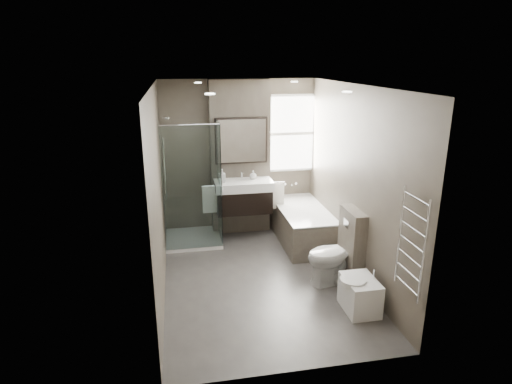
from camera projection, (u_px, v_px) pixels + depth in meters
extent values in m
cube|color=#474442|center=(260.00, 279.00, 5.96)|extent=(2.65, 3.85, 0.05)
cube|color=silver|center=(261.00, 83.00, 5.17)|extent=(2.65, 3.85, 0.05)
cube|color=brown|center=(239.00, 156.00, 7.37)|extent=(2.65, 0.05, 2.60)
cube|color=brown|center=(303.00, 251.00, 3.76)|extent=(2.65, 0.05, 2.60)
cube|color=brown|center=(156.00, 194.00, 5.33)|extent=(0.05, 3.85, 2.60)
cube|color=brown|center=(356.00, 183.00, 5.80)|extent=(0.05, 3.85, 2.60)
cube|color=#554D43|center=(240.00, 158.00, 7.23)|extent=(1.00, 0.25, 2.60)
cube|color=black|center=(244.00, 200.00, 7.09)|extent=(0.90, 0.45, 0.38)
cube|color=white|center=(243.00, 185.00, 7.01)|extent=(0.95, 0.47, 0.15)
cylinder|color=silver|center=(242.00, 175.00, 7.13)|extent=(0.03, 0.03, 0.12)
cylinder|color=silver|center=(242.00, 172.00, 7.06)|extent=(0.02, 0.12, 0.02)
cube|color=black|center=(241.00, 141.00, 6.98)|extent=(0.86, 0.06, 0.76)
cube|color=white|center=(242.00, 141.00, 6.95)|extent=(0.80, 0.02, 0.70)
cube|color=white|center=(210.00, 199.00, 6.96)|extent=(0.24, 0.06, 0.44)
cube|color=white|center=(277.00, 195.00, 7.15)|extent=(0.24, 0.06, 0.44)
cube|color=white|center=(194.00, 239.00, 7.15)|extent=(0.90, 0.90, 0.06)
cube|color=white|center=(192.00, 189.00, 6.44)|extent=(0.88, 0.01, 1.94)
cube|color=white|center=(218.00, 180.00, 6.93)|extent=(0.01, 0.88, 1.94)
cylinder|color=silver|center=(165.00, 169.00, 6.72)|extent=(0.02, 0.02, 1.00)
cube|color=#554D43|center=(302.00, 225.00, 7.07)|extent=(0.75, 1.60, 0.55)
cube|color=white|center=(303.00, 209.00, 6.98)|extent=(0.75, 1.60, 0.03)
cube|color=white|center=(302.00, 213.00, 7.00)|extent=(0.61, 1.42, 0.12)
cube|color=white|center=(290.00, 133.00, 7.37)|extent=(0.98, 0.04, 1.33)
cube|color=white|center=(291.00, 134.00, 7.35)|extent=(0.90, 0.01, 1.25)
cube|color=white|center=(291.00, 134.00, 7.35)|extent=(0.90, 0.01, 0.05)
imported|color=white|center=(335.00, 255.00, 5.73)|extent=(0.85, 0.59, 0.80)
cube|color=#554D43|center=(351.00, 245.00, 5.78)|extent=(0.18, 0.55, 1.00)
cube|color=silver|center=(346.00, 224.00, 5.67)|extent=(0.01, 0.16, 0.11)
cube|color=white|center=(360.00, 295.00, 5.13)|extent=(0.37, 0.51, 0.41)
cylinder|color=white|center=(353.00, 281.00, 5.05)|extent=(0.31, 0.31, 0.05)
cylinder|color=silver|center=(374.00, 273.00, 5.07)|extent=(0.02, 0.02, 0.10)
cylinder|color=silver|center=(424.00, 253.00, 4.12)|extent=(0.03, 0.03, 1.10)
cylinder|color=silver|center=(400.00, 235.00, 4.56)|extent=(0.03, 0.03, 1.10)
cube|color=silver|center=(412.00, 243.00, 4.34)|extent=(0.02, 0.46, 1.00)
imported|color=white|center=(222.00, 176.00, 6.88)|extent=(0.10, 0.10, 0.22)
imported|color=white|center=(253.00, 175.00, 7.07)|extent=(0.11, 0.11, 0.15)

